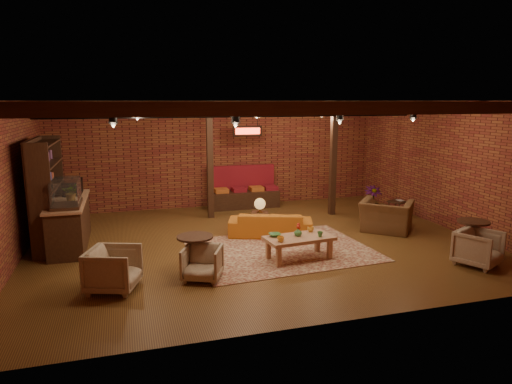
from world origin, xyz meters
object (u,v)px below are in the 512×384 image
object	(u,v)px
coffee_table	(298,239)
plant_tall	(374,171)
side_table_book	(398,202)
round_table_right	(473,232)
armchair_far	(479,246)
side_table_lamp	(260,206)
armchair_b	(202,261)
round_table_left	(195,248)
armchair_right	(387,211)
sofa	(270,224)
armchair_a	(113,267)

from	to	relation	value
coffee_table	plant_tall	xyz separation A→B (m)	(3.29, 2.71, 0.88)
side_table_book	round_table_right	world-z (taller)	round_table_right
round_table_right	armchair_far	xyz separation A→B (m)	(-0.30, -0.52, -0.12)
side_table_lamp	armchair_b	distance (m)	3.21
round_table_left	armchair_right	bearing A→B (deg)	15.93
coffee_table	side_table_book	bearing A→B (deg)	31.83
side_table_lamp	armchair_right	world-z (taller)	armchair_right
round_table_right	sofa	bearing A→B (deg)	144.62
round_table_left	armchair_b	size ratio (longest dim) A/B	1.04
sofa	coffee_table	size ratio (longest dim) A/B	1.35
armchair_b	plant_tall	xyz separation A→B (m)	(5.36, 3.24, 0.96)
armchair_a	sofa	bearing A→B (deg)	-37.78
armchair_right	plant_tall	size ratio (longest dim) A/B	0.46
armchair_a	armchair_b	size ratio (longest dim) A/B	1.20
armchair_b	sofa	bearing A→B (deg)	71.37
coffee_table	plant_tall	world-z (taller)	plant_tall
armchair_a	armchair_far	distance (m)	6.93
armchair_b	armchair_far	bearing A→B (deg)	14.76
sofa	side_table_book	distance (m)	4.02
armchair_right	plant_tall	world-z (taller)	plant_tall
coffee_table	round_table_left	xyz separation A→B (m)	(-2.13, -0.13, 0.06)
coffee_table	sofa	bearing A→B (deg)	90.92
armchair_a	plant_tall	xyz separation A→B (m)	(6.90, 3.28, 0.89)
sofa	armchair_a	world-z (taller)	armchair_a
side_table_lamp	side_table_book	size ratio (longest dim) A/B	1.59
side_table_lamp	side_table_book	bearing A→B (deg)	5.23
round_table_left	armchair_b	distance (m)	0.43
round_table_left	coffee_table	bearing A→B (deg)	3.38
coffee_table	armchair_b	world-z (taller)	coffee_table
sofa	plant_tall	world-z (taller)	plant_tall
coffee_table	plant_tall	distance (m)	4.35
armchair_b	coffee_table	bearing A→B (deg)	37.62
round_table_right	armchair_far	distance (m)	0.61
armchair_far	plant_tall	world-z (taller)	plant_tall
coffee_table	armchair_a	distance (m)	3.66
side_table_lamp	round_table_right	xyz separation A→B (m)	(3.78, -2.88, -0.16)
round_table_left	side_table_book	size ratio (longest dim) A/B	1.30
armchair_right	armchair_far	world-z (taller)	armchair_right
coffee_table	armchair_right	xyz separation A→B (m)	(2.86, 1.30, 0.10)
armchair_a	armchair_b	world-z (taller)	armchair_a
side_table_lamp	round_table_left	world-z (taller)	side_table_lamp
sofa	armchair_a	size ratio (longest dim) A/B	2.41
round_table_right	plant_tall	size ratio (longest dim) A/B	0.29
side_table_lamp	armchair_a	bearing A→B (deg)	-142.38
side_table_book	armchair_right	bearing A→B (deg)	-133.22
armchair_a	side_table_lamp	bearing A→B (deg)	-33.02
armchair_a	round_table_left	bearing A→B (deg)	-53.91
sofa	round_table_right	size ratio (longest dim) A/B	2.63
side_table_lamp	armchair_b	size ratio (longest dim) A/B	1.27
side_table_book	sofa	bearing A→B (deg)	-170.07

